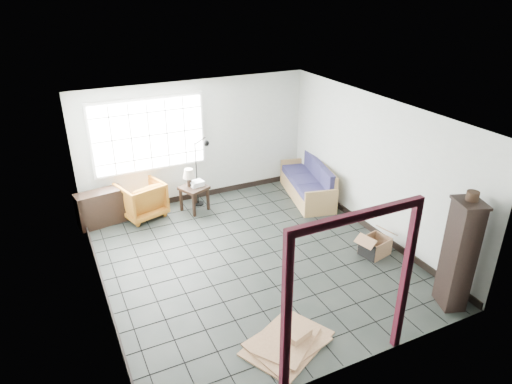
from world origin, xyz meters
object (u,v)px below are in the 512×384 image
tall_shelf (459,254)px  futon_sofa (310,184)px  side_table (194,191)px  armchair (141,198)px

tall_shelf → futon_sofa: bearing=108.5°
side_table → tall_shelf: (2.45, -4.57, 0.43)m
side_table → tall_shelf: tall_shelf is taller
armchair → tall_shelf: bearing=109.2°
armchair → futon_sofa: bearing=151.5°
tall_shelf → armchair: bearing=145.4°
side_table → tall_shelf: bearing=-61.8°
side_table → futon_sofa: bearing=-11.1°
side_table → armchair: bearing=167.6°
tall_shelf → side_table: bearing=137.5°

